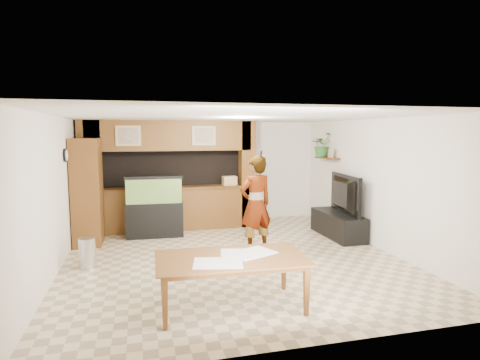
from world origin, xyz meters
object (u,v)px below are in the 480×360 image
object	(u,v)px
pantry_cabinet	(87,191)
person	(256,205)
dining_table	(232,283)
aquarium	(154,207)
television	(339,194)

from	to	relation	value
pantry_cabinet	person	xyz separation A→B (m)	(3.22, -1.50, -0.16)
person	dining_table	world-z (taller)	person
dining_table	aquarium	bearing A→B (deg)	103.54
pantry_cabinet	aquarium	world-z (taller)	pantry_cabinet
aquarium	person	size ratio (longest dim) A/B	0.73
pantry_cabinet	dining_table	world-z (taller)	pantry_cabinet
dining_table	television	bearing A→B (deg)	46.02
aquarium	television	bearing A→B (deg)	-11.61
aquarium	person	xyz separation A→B (m)	(1.85, -1.72, 0.27)
aquarium	person	bearing A→B (deg)	-40.28
television	aquarium	bearing A→B (deg)	81.85
person	aquarium	bearing A→B (deg)	-60.09
pantry_cabinet	dining_table	size ratio (longest dim) A/B	1.13
aquarium	television	distance (m)	4.12
aquarium	television	world-z (taller)	television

